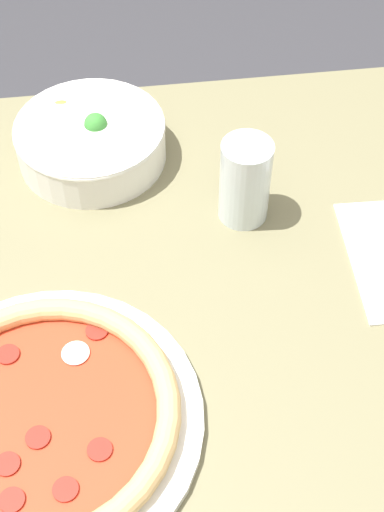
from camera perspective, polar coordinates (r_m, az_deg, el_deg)
The scene contains 4 objects.
dining_table at distance 0.94m, azimuth -0.08°, elevation -7.77°, with size 1.39×0.88×0.76m.
pizza at distance 0.78m, azimuth -11.84°, elevation -12.51°, with size 0.34×0.34×0.04m.
bowl at distance 1.02m, azimuth -8.14°, elevation 9.26°, with size 0.21×0.21×0.08m.
glass at distance 0.92m, azimuth 4.26°, elevation 5.98°, with size 0.07×0.07×0.12m.
Camera 1 is at (-0.06, -0.49, 1.46)m, focal length 50.00 mm.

